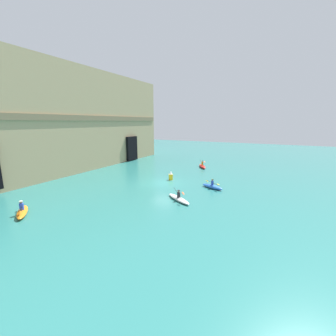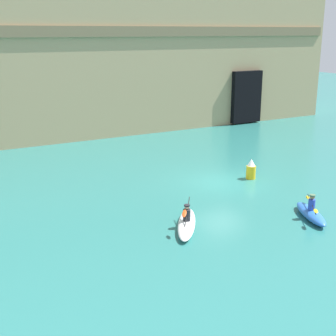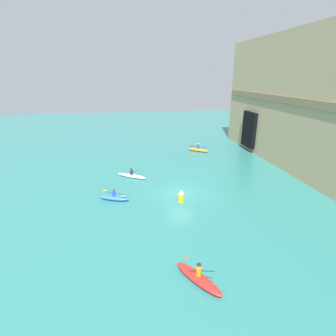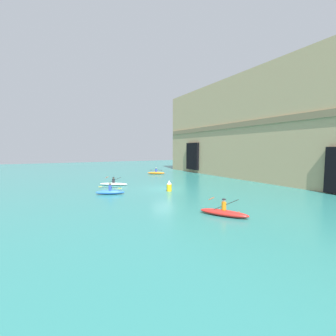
% 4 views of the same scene
% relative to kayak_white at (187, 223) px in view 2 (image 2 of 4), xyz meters
% --- Properties ---
extents(ground_plane, '(120.00, 120.00, 0.00)m').
position_rel_kayak_white_xyz_m(ground_plane, '(4.93, 4.41, -0.20)').
color(ground_plane, '#28706B').
extents(cliff_bluff, '(42.09, 7.44, 15.51)m').
position_rel_kayak_white_xyz_m(cliff_bluff, '(4.63, 21.30, 7.53)').
color(cliff_bluff, tan).
rests_on(cliff_bluff, ground).
extents(kayak_white, '(2.57, 3.33, 1.09)m').
position_rel_kayak_white_xyz_m(kayak_white, '(0.00, 0.00, 0.00)').
color(kayak_white, white).
rests_on(kayak_white, ground).
extents(kayak_blue, '(1.74, 2.88, 1.12)m').
position_rel_kayak_white_xyz_m(kayak_blue, '(5.42, -1.79, 0.05)').
color(kayak_blue, blue).
rests_on(kayak_blue, ground).
extents(marker_buoy, '(0.54, 0.54, 1.16)m').
position_rel_kayak_white_xyz_m(marker_buoy, '(6.74, 4.17, 0.34)').
color(marker_buoy, yellow).
rests_on(marker_buoy, ground).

